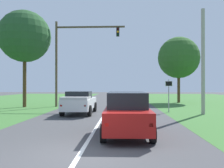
{
  "coord_description": "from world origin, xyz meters",
  "views": [
    {
      "loc": [
        1.37,
        -7.47,
        2.22
      ],
      "look_at": [
        0.33,
        16.63,
        2.36
      ],
      "focal_mm": 38.0,
      "sensor_mm": 36.0,
      "label": 1
    }
  ],
  "objects_px": {
    "pickup_truck_lead": "(79,102)",
    "utility_pole_right": "(203,61)",
    "keep_moving_sign": "(169,91)",
    "oak_tree_right": "(179,58)",
    "extra_tree_1": "(25,37)",
    "traffic_light": "(73,51)",
    "red_suv_near": "(127,113)"
  },
  "relations": [
    {
      "from": "pickup_truck_lead",
      "to": "utility_pole_right",
      "type": "height_order",
      "value": "utility_pole_right"
    },
    {
      "from": "keep_moving_sign",
      "to": "utility_pole_right",
      "type": "distance_m",
      "value": 3.55
    },
    {
      "from": "oak_tree_right",
      "to": "extra_tree_1",
      "type": "relative_size",
      "value": 0.86
    },
    {
      "from": "oak_tree_right",
      "to": "utility_pole_right",
      "type": "height_order",
      "value": "oak_tree_right"
    },
    {
      "from": "traffic_light",
      "to": "keep_moving_sign",
      "type": "relative_size",
      "value": 3.28
    },
    {
      "from": "extra_tree_1",
      "to": "utility_pole_right",
      "type": "bearing_deg",
      "value": -18.25
    },
    {
      "from": "pickup_truck_lead",
      "to": "oak_tree_right",
      "type": "bearing_deg",
      "value": 49.89
    },
    {
      "from": "pickup_truck_lead",
      "to": "utility_pole_right",
      "type": "distance_m",
      "value": 10.06
    },
    {
      "from": "pickup_truck_lead",
      "to": "traffic_light",
      "type": "bearing_deg",
      "value": 106.72
    },
    {
      "from": "pickup_truck_lead",
      "to": "oak_tree_right",
      "type": "distance_m",
      "value": 17.21
    },
    {
      "from": "pickup_truck_lead",
      "to": "utility_pole_right",
      "type": "xyz_separation_m",
      "value": [
        9.55,
        0.18,
        3.14
      ]
    },
    {
      "from": "keep_moving_sign",
      "to": "oak_tree_right",
      "type": "distance_m",
      "value": 12.43
    },
    {
      "from": "extra_tree_1",
      "to": "oak_tree_right",
      "type": "bearing_deg",
      "value": 22.27
    },
    {
      "from": "oak_tree_right",
      "to": "red_suv_near",
      "type": "bearing_deg",
      "value": -109.3
    },
    {
      "from": "traffic_light",
      "to": "keep_moving_sign",
      "type": "height_order",
      "value": "traffic_light"
    },
    {
      "from": "keep_moving_sign",
      "to": "extra_tree_1",
      "type": "height_order",
      "value": "extra_tree_1"
    },
    {
      "from": "red_suv_near",
      "to": "keep_moving_sign",
      "type": "height_order",
      "value": "keep_moving_sign"
    },
    {
      "from": "pickup_truck_lead",
      "to": "traffic_light",
      "type": "relative_size",
      "value": 0.56
    },
    {
      "from": "traffic_light",
      "to": "utility_pole_right",
      "type": "relative_size",
      "value": 1.1
    },
    {
      "from": "red_suv_near",
      "to": "utility_pole_right",
      "type": "xyz_separation_m",
      "value": [
        6.02,
        7.83,
        3.07
      ]
    },
    {
      "from": "traffic_light",
      "to": "extra_tree_1",
      "type": "xyz_separation_m",
      "value": [
        -4.82,
        -0.65,
        1.44
      ]
    },
    {
      "from": "keep_moving_sign",
      "to": "red_suv_near",
      "type": "bearing_deg",
      "value": -111.9
    },
    {
      "from": "traffic_light",
      "to": "keep_moving_sign",
      "type": "xyz_separation_m",
      "value": [
        9.03,
        -4.77,
        -4.06
      ]
    },
    {
      "from": "pickup_truck_lead",
      "to": "oak_tree_right",
      "type": "relative_size",
      "value": 0.59
    },
    {
      "from": "oak_tree_right",
      "to": "extra_tree_1",
      "type": "distance_m",
      "value": 18.76
    },
    {
      "from": "traffic_light",
      "to": "oak_tree_right",
      "type": "distance_m",
      "value": 14.05
    },
    {
      "from": "oak_tree_right",
      "to": "traffic_light",
      "type": "bearing_deg",
      "value": -152.72
    },
    {
      "from": "utility_pole_right",
      "to": "traffic_light",
      "type": "bearing_deg",
      "value": 152.28
    },
    {
      "from": "pickup_truck_lead",
      "to": "traffic_light",
      "type": "distance_m",
      "value": 8.08
    },
    {
      "from": "keep_moving_sign",
      "to": "utility_pole_right",
      "type": "relative_size",
      "value": 0.33
    },
    {
      "from": "keep_moving_sign",
      "to": "pickup_truck_lead",
      "type": "bearing_deg",
      "value": -168.9
    },
    {
      "from": "red_suv_near",
      "to": "utility_pole_right",
      "type": "relative_size",
      "value": 0.58
    }
  ]
}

